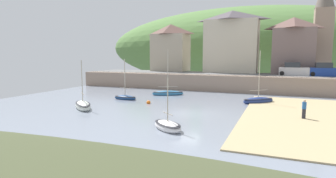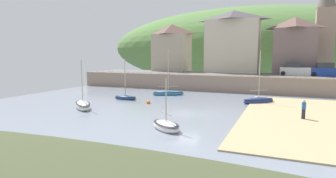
{
  "view_description": "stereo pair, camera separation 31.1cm",
  "coord_description": "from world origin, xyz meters",
  "px_view_note": "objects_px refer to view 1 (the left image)",
  "views": [
    {
      "loc": [
        7.96,
        -24.23,
        5.45
      ],
      "look_at": [
        -3.95,
        5.23,
        1.51
      ],
      "focal_mm": 29.68,
      "sensor_mm": 36.0,
      "label": 1
    },
    {
      "loc": [
        8.25,
        -24.12,
        5.45
      ],
      "look_at": [
        -3.95,
        5.23,
        1.51
      ],
      "focal_mm": 29.68,
      "sensor_mm": 36.0,
      "label": 2
    }
  ],
  "objects_px": {
    "waterfront_building_centre": "(232,41)",
    "waterfront_building_right": "(293,45)",
    "parked_car_by_wall": "(325,71)",
    "person_on_slipway": "(304,108)",
    "fishing_boat_green": "(125,97)",
    "mooring_buoy": "(148,102)",
    "sailboat_far_left": "(168,126)",
    "parked_car_near_slipway": "(294,70)",
    "church_with_spire": "(324,23)",
    "rowboat_small_beached": "(83,105)",
    "waterfront_building_left": "(171,47)",
    "dinghy_open_wooden": "(258,100)",
    "motorboat_with_cabin": "(168,93)"
  },
  "relations": [
    {
      "from": "waterfront_building_centre",
      "to": "waterfront_building_right",
      "type": "bearing_deg",
      "value": 0.0
    },
    {
      "from": "parked_car_by_wall",
      "to": "person_on_slipway",
      "type": "xyz_separation_m",
      "value": [
        -3.89,
        -19.38,
        -2.22
      ]
    },
    {
      "from": "fishing_boat_green",
      "to": "waterfront_building_right",
      "type": "bearing_deg",
      "value": 49.37
    },
    {
      "from": "person_on_slipway",
      "to": "mooring_buoy",
      "type": "xyz_separation_m",
      "value": [
        -15.53,
        2.01,
        -0.85
      ]
    },
    {
      "from": "sailboat_far_left",
      "to": "parked_car_by_wall",
      "type": "xyz_separation_m",
      "value": [
        13.36,
        26.58,
        2.94
      ]
    },
    {
      "from": "parked_car_near_slipway",
      "to": "parked_car_by_wall",
      "type": "relative_size",
      "value": 1.01
    },
    {
      "from": "church_with_spire",
      "to": "parked_car_by_wall",
      "type": "distance_m",
      "value": 11.38
    },
    {
      "from": "fishing_boat_green",
      "to": "person_on_slipway",
      "type": "relative_size",
      "value": 3.14
    },
    {
      "from": "rowboat_small_beached",
      "to": "waterfront_building_left",
      "type": "bearing_deg",
      "value": 135.14
    },
    {
      "from": "waterfront_building_left",
      "to": "waterfront_building_right",
      "type": "bearing_deg",
      "value": 0.0
    },
    {
      "from": "waterfront_building_right",
      "to": "mooring_buoy",
      "type": "distance_m",
      "value": 27.51
    },
    {
      "from": "waterfront_building_right",
      "to": "parked_car_near_slipway",
      "type": "bearing_deg",
      "value": -88.18
    },
    {
      "from": "waterfront_building_centre",
      "to": "parked_car_near_slipway",
      "type": "xyz_separation_m",
      "value": [
        9.88,
        -4.5,
        -4.55
      ]
    },
    {
      "from": "waterfront_building_left",
      "to": "waterfront_building_centre",
      "type": "relative_size",
      "value": 0.83
    },
    {
      "from": "waterfront_building_left",
      "to": "mooring_buoy",
      "type": "bearing_deg",
      "value": -74.81
    },
    {
      "from": "dinghy_open_wooden",
      "to": "parked_car_by_wall",
      "type": "relative_size",
      "value": 1.47
    },
    {
      "from": "mooring_buoy",
      "to": "parked_car_near_slipway",
      "type": "bearing_deg",
      "value": 48.51
    },
    {
      "from": "waterfront_building_right",
      "to": "sailboat_far_left",
      "type": "xyz_separation_m",
      "value": [
        -9.17,
        -31.08,
        -6.71
      ]
    },
    {
      "from": "dinghy_open_wooden",
      "to": "parked_car_near_slipway",
      "type": "xyz_separation_m",
      "value": [
        4.0,
        12.32,
        2.91
      ]
    },
    {
      "from": "sailboat_far_left",
      "to": "person_on_slipway",
      "type": "distance_m",
      "value": 11.92
    },
    {
      "from": "waterfront_building_right",
      "to": "parked_car_near_slipway",
      "type": "distance_m",
      "value": 5.87
    },
    {
      "from": "fishing_boat_green",
      "to": "parked_car_by_wall",
      "type": "height_order",
      "value": "fishing_boat_green"
    },
    {
      "from": "church_with_spire",
      "to": "parked_car_near_slipway",
      "type": "xyz_separation_m",
      "value": [
        -4.49,
        -8.5,
        -7.55
      ]
    },
    {
      "from": "waterfront_building_left",
      "to": "motorboat_with_cabin",
      "type": "distance_m",
      "value": 17.13
    },
    {
      "from": "parked_car_near_slipway",
      "to": "parked_car_by_wall",
      "type": "bearing_deg",
      "value": 3.79
    },
    {
      "from": "waterfront_building_left",
      "to": "fishing_boat_green",
      "type": "relative_size",
      "value": 1.72
    },
    {
      "from": "waterfront_building_right",
      "to": "motorboat_with_cabin",
      "type": "relative_size",
      "value": 1.42
    },
    {
      "from": "dinghy_open_wooden",
      "to": "fishing_boat_green",
      "type": "distance_m",
      "value": 15.73
    },
    {
      "from": "parked_car_by_wall",
      "to": "church_with_spire",
      "type": "bearing_deg",
      "value": 85.43
    },
    {
      "from": "waterfront_building_right",
      "to": "parked_car_near_slipway",
      "type": "height_order",
      "value": "waterfront_building_right"
    },
    {
      "from": "waterfront_building_centre",
      "to": "sailboat_far_left",
      "type": "bearing_deg",
      "value": -88.95
    },
    {
      "from": "waterfront_building_centre",
      "to": "motorboat_with_cabin",
      "type": "height_order",
      "value": "waterfront_building_centre"
    },
    {
      "from": "rowboat_small_beached",
      "to": "parked_car_by_wall",
      "type": "xyz_separation_m",
      "value": [
        24.39,
        22.39,
        2.9
      ]
    },
    {
      "from": "waterfront_building_centre",
      "to": "dinghy_open_wooden",
      "type": "bearing_deg",
      "value": -70.72
    },
    {
      "from": "waterfront_building_left",
      "to": "person_on_slipway",
      "type": "xyz_separation_m",
      "value": [
        21.47,
        -23.88,
        -5.86
      ]
    },
    {
      "from": "motorboat_with_cabin",
      "to": "waterfront_building_centre",
      "type": "bearing_deg",
      "value": 39.78
    },
    {
      "from": "parked_car_by_wall",
      "to": "waterfront_building_left",
      "type": "bearing_deg",
      "value": 168.31
    },
    {
      "from": "fishing_boat_green",
      "to": "sailboat_far_left",
      "type": "relative_size",
      "value": 1.29
    },
    {
      "from": "waterfront_building_left",
      "to": "parked_car_by_wall",
      "type": "relative_size",
      "value": 2.11
    },
    {
      "from": "waterfront_building_centre",
      "to": "mooring_buoy",
      "type": "bearing_deg",
      "value": -104.07
    },
    {
      "from": "church_with_spire",
      "to": "person_on_slipway",
      "type": "distance_m",
      "value": 29.86
    },
    {
      "from": "waterfront_building_centre",
      "to": "mooring_buoy",
      "type": "xyz_separation_m",
      "value": [
        -5.48,
        -21.87,
        -7.62
      ]
    },
    {
      "from": "parked_car_by_wall",
      "to": "fishing_boat_green",
      "type": "bearing_deg",
      "value": -147.76
    },
    {
      "from": "motorboat_with_cabin",
      "to": "parked_car_near_slipway",
      "type": "height_order",
      "value": "motorboat_with_cabin"
    },
    {
      "from": "dinghy_open_wooden",
      "to": "mooring_buoy",
      "type": "distance_m",
      "value": 12.44
    },
    {
      "from": "church_with_spire",
      "to": "mooring_buoy",
      "type": "bearing_deg",
      "value": -127.5
    },
    {
      "from": "rowboat_small_beached",
      "to": "mooring_buoy",
      "type": "distance_m",
      "value": 7.06
    },
    {
      "from": "waterfront_building_centre",
      "to": "waterfront_building_left",
      "type": "bearing_deg",
      "value": 180.0
    },
    {
      "from": "parked_car_near_slipway",
      "to": "person_on_slipway",
      "type": "xyz_separation_m",
      "value": [
        0.16,
        -19.38,
        -2.22
      ]
    },
    {
      "from": "fishing_boat_green",
      "to": "waterfront_building_centre",
      "type": "bearing_deg",
      "value": 67.81
    }
  ]
}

